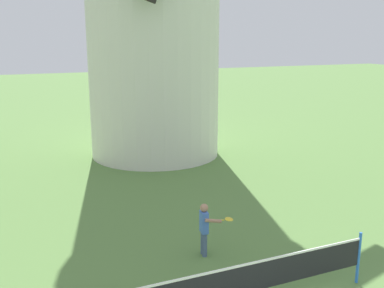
% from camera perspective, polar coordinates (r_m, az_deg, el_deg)
% --- Properties ---
extents(tennis_net, '(5.67, 0.06, 1.10)m').
position_cam_1_polar(tennis_net, '(8.36, 5.72, -16.90)').
color(tennis_net, blue).
rests_on(tennis_net, ground_plane).
extents(player_far, '(0.71, 0.59, 1.25)m').
position_cam_1_polar(player_far, '(10.37, 1.67, -10.39)').
color(player_far, slate).
rests_on(player_far, ground_plane).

